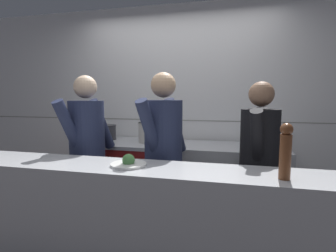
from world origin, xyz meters
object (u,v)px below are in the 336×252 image
(plated_dish_main, at_px, (129,163))
(sauce_pot, at_px, (151,132))
(stock_pot, at_px, (107,132))
(oven_range, at_px, (128,178))
(chef_sous, at_px, (163,156))
(chef_line, at_px, (259,164))
(chef_head_cook, at_px, (88,151))
(pepper_mill, at_px, (286,150))

(plated_dish_main, bearing_deg, sauce_pot, 99.78)
(stock_pot, relative_size, sauce_pot, 0.78)
(oven_range, height_order, chef_sous, chef_sous)
(stock_pot, height_order, sauce_pot, sauce_pot)
(chef_sous, xyz_separation_m, chef_line, (0.82, 0.07, -0.05))
(chef_head_cook, xyz_separation_m, chef_sous, (0.77, -0.02, 0.01))
(plated_dish_main, bearing_deg, chef_sous, 74.73)
(chef_line, bearing_deg, chef_head_cook, -166.42)
(sauce_pot, distance_m, pepper_mill, 1.79)
(oven_range, bearing_deg, chef_head_cook, -101.38)
(oven_range, distance_m, chef_sous, 1.06)
(pepper_mill, bearing_deg, stock_pot, 144.23)
(pepper_mill, height_order, chef_line, chef_line)
(oven_range, height_order, stock_pot, stock_pot)
(oven_range, relative_size, stock_pot, 4.45)
(plated_dish_main, bearing_deg, oven_range, 112.66)
(stock_pot, relative_size, chef_head_cook, 0.15)
(chef_head_cook, bearing_deg, pepper_mill, -1.49)
(stock_pot, height_order, pepper_mill, pepper_mill)
(oven_range, distance_m, chef_head_cook, 0.84)
(chef_head_cook, distance_m, chef_sous, 0.77)
(chef_sous, relative_size, chef_line, 1.05)
(oven_range, relative_size, sauce_pot, 3.46)
(plated_dish_main, height_order, chef_head_cook, chef_head_cook)
(chef_head_cook, distance_m, chef_line, 1.59)
(chef_head_cook, relative_size, chef_sous, 0.99)
(oven_range, distance_m, pepper_mill, 2.11)
(sauce_pot, height_order, chef_sous, chef_sous)
(pepper_mill, bearing_deg, chef_line, 97.58)
(stock_pot, height_order, plated_dish_main, stock_pot)
(pepper_mill, height_order, chef_sous, chef_sous)
(sauce_pot, relative_size, plated_dish_main, 1.19)
(sauce_pot, distance_m, chef_head_cook, 0.83)
(pepper_mill, bearing_deg, chef_head_cook, 160.79)
(stock_pot, height_order, chef_sous, chef_sous)
(pepper_mill, distance_m, chef_sous, 1.08)
(stock_pot, distance_m, chef_sous, 1.22)
(stock_pot, xyz_separation_m, plated_dish_main, (0.81, -1.26, -0.04))
(oven_range, height_order, chef_head_cook, chef_head_cook)
(stock_pot, xyz_separation_m, pepper_mill, (1.85, -1.33, 0.12))
(chef_line, bearing_deg, stock_pot, 170.24)
(plated_dish_main, bearing_deg, stock_pot, 122.65)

